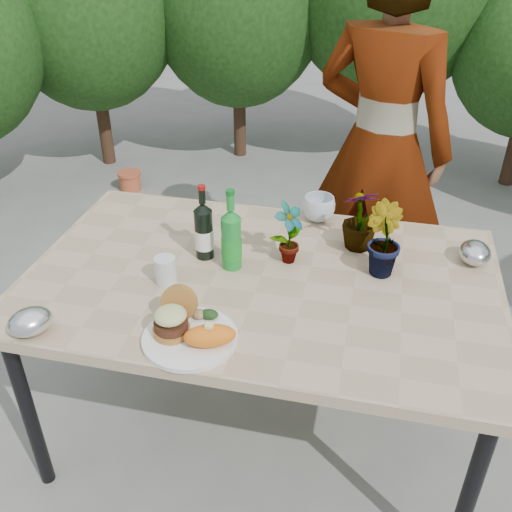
% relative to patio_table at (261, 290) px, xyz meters
% --- Properties ---
extents(ground, '(80.00, 80.00, 0.00)m').
position_rel_patio_table_xyz_m(ground, '(0.00, 0.00, -0.69)').
color(ground, slate).
rests_on(ground, ground).
extents(patio_table, '(1.60, 1.00, 0.75)m').
position_rel_patio_table_xyz_m(patio_table, '(0.00, 0.00, 0.00)').
color(patio_table, tan).
rests_on(patio_table, ground).
extents(shrub_hedge, '(6.84, 5.16, 2.27)m').
position_rel_patio_table_xyz_m(shrub_hedge, '(0.00, 1.81, 0.48)').
color(shrub_hedge, '#382316').
rests_on(shrub_hedge, ground).
extents(dinner_plate, '(0.28, 0.28, 0.01)m').
position_rel_patio_table_xyz_m(dinner_plate, '(-0.13, -0.37, 0.06)').
color(dinner_plate, white).
rests_on(dinner_plate, patio_table).
extents(burger_stack, '(0.11, 0.16, 0.11)m').
position_rel_patio_table_xyz_m(burger_stack, '(-0.19, -0.35, 0.12)').
color(burger_stack, '#B7722D').
rests_on(burger_stack, dinner_plate).
extents(sweet_potato, '(0.17, 0.12, 0.06)m').
position_rel_patio_table_xyz_m(sweet_potato, '(-0.06, -0.39, 0.10)').
color(sweet_potato, orange).
rests_on(sweet_potato, dinner_plate).
extents(grilled_veg, '(0.08, 0.05, 0.03)m').
position_rel_patio_table_xyz_m(grilled_veg, '(-0.11, -0.28, 0.09)').
color(grilled_veg, olive).
rests_on(grilled_veg, dinner_plate).
extents(wine_bottle, '(0.07, 0.07, 0.28)m').
position_rel_patio_table_xyz_m(wine_bottle, '(-0.22, 0.08, 0.16)').
color(wine_bottle, black).
rests_on(wine_bottle, patio_table).
extents(sparkling_water, '(0.07, 0.07, 0.29)m').
position_rel_patio_table_xyz_m(sparkling_water, '(-0.11, 0.04, 0.17)').
color(sparkling_water, '#17812A').
rests_on(sparkling_water, patio_table).
extents(plastic_cup, '(0.07, 0.07, 0.09)m').
position_rel_patio_table_xyz_m(plastic_cup, '(-0.30, -0.11, 0.10)').
color(plastic_cup, silver).
rests_on(plastic_cup, patio_table).
extents(seedling_left, '(0.13, 0.15, 0.23)m').
position_rel_patio_table_xyz_m(seedling_left, '(0.07, 0.11, 0.17)').
color(seedling_left, '#2C5B1F').
rests_on(seedling_left, patio_table).
extents(seedling_mid, '(0.17, 0.18, 0.25)m').
position_rel_patio_table_xyz_m(seedling_mid, '(0.39, 0.12, 0.18)').
color(seedling_mid, '#2D5A1E').
rests_on(seedling_mid, patio_table).
extents(seedling_right, '(0.17, 0.17, 0.23)m').
position_rel_patio_table_xyz_m(seedling_right, '(0.30, 0.27, 0.17)').
color(seedling_right, '#25551D').
rests_on(seedling_right, patio_table).
extents(blue_bowl, '(0.17, 0.17, 0.10)m').
position_rel_patio_table_xyz_m(blue_bowl, '(0.13, 0.44, 0.11)').
color(blue_bowl, silver).
rests_on(blue_bowl, patio_table).
extents(foil_packet_left, '(0.17, 0.17, 0.08)m').
position_rel_patio_table_xyz_m(foil_packet_left, '(-0.60, -0.44, 0.10)').
color(foil_packet_left, silver).
rests_on(foil_packet_left, patio_table).
extents(foil_packet_right, '(0.11, 0.13, 0.08)m').
position_rel_patio_table_xyz_m(foil_packet_right, '(0.71, 0.25, 0.10)').
color(foil_packet_right, '#B9BBC1').
rests_on(foil_packet_right, patio_table).
extents(person, '(0.75, 0.62, 1.77)m').
position_rel_patio_table_xyz_m(person, '(0.35, 0.93, 0.19)').
color(person, '#96634B').
rests_on(person, ground).
extents(terracotta_pot, '(0.17, 0.17, 0.14)m').
position_rel_patio_table_xyz_m(terracotta_pot, '(-1.42, 1.96, -0.62)').
color(terracotta_pot, '#C05431').
rests_on(terracotta_pot, ground).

